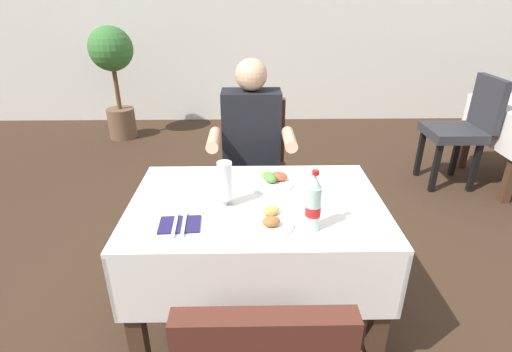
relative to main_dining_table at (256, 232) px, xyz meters
name	(u,v)px	position (x,y,z in m)	size (l,w,h in m)	color
ground_plane	(279,314)	(0.13, 0.03, -0.56)	(11.00, 11.00, 0.00)	#382619
main_dining_table	(256,232)	(0.00, 0.00, 0.00)	(1.17, 0.80, 0.73)	white
chair_far_diner_seat	(254,166)	(0.00, 0.79, 0.00)	(0.44, 0.50, 0.97)	#4C2319
seated_diner_far	(252,150)	(-0.02, 0.68, 0.15)	(0.50, 0.46, 1.26)	#282D42
plate_near_camera	(267,221)	(0.04, -0.20, 0.19)	(0.25, 0.25, 0.05)	white
plate_far_diner	(271,180)	(0.08, 0.18, 0.19)	(0.24, 0.24, 0.06)	white
beer_glass_left	(225,183)	(-0.14, -0.04, 0.28)	(0.07, 0.07, 0.21)	white
cola_bottle_primary	(313,204)	(0.22, -0.24, 0.29)	(0.06, 0.06, 0.26)	silver
napkin_cutlery_set	(180,224)	(-0.32, -0.20, 0.18)	(0.18, 0.19, 0.01)	#231E4C
background_chair_left	(464,125)	(1.84, 1.64, 0.00)	(0.50, 0.44, 0.97)	#2D2D33
potted_plant_corner	(114,68)	(-1.56, 2.95, 0.27)	(0.49, 0.49, 1.28)	brown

